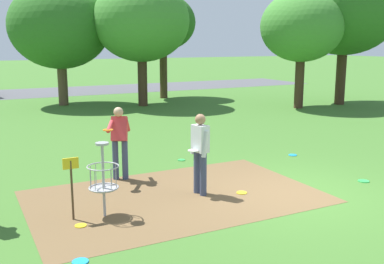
{
  "coord_description": "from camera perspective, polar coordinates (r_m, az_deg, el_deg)",
  "views": [
    {
      "loc": [
        -6.1,
        -7.1,
        3.14
      ],
      "look_at": [
        -1.15,
        2.51,
        1.0
      ],
      "focal_mm": 42.34,
      "sensor_mm": 36.0,
      "label": 1
    }
  ],
  "objects": [
    {
      "name": "ground_plane",
      "position": [
        9.88,
        12.83,
        -7.63
      ],
      "size": [
        160.0,
        160.0,
        0.0
      ],
      "primitive_type": "plane",
      "color": "#3D6B28"
    },
    {
      "name": "dirt_tee_pad",
      "position": [
        9.49,
        -2.07,
        -8.11
      ],
      "size": [
        5.89,
        3.76,
        0.01
      ],
      "primitive_type": "cube",
      "color": "brown",
      "rests_on": "ground"
    },
    {
      "name": "disc_golf_basket",
      "position": [
        8.38,
        -11.53,
        -5.59
      ],
      "size": [
        0.98,
        0.58,
        1.39
      ],
      "color": "#9E9EA3",
      "rests_on": "ground"
    },
    {
      "name": "player_foreground_watching",
      "position": [
        10.52,
        -9.13,
        -0.76
      ],
      "size": [
        0.88,
        0.89,
        1.71
      ],
      "color": "#384260",
      "rests_on": "ground"
    },
    {
      "name": "player_waiting_left",
      "position": [
        9.37,
        1.02,
        -2.21
      ],
      "size": [
        0.42,
        0.49,
        1.71
      ],
      "color": "#384260",
      "rests_on": "ground"
    },
    {
      "name": "frisbee_near_basket",
      "position": [
        8.27,
        -13.85,
        -11.38
      ],
      "size": [
        0.21,
        0.21,
        0.02
      ],
      "primitive_type": "cylinder",
      "color": "gold",
      "rests_on": "ground"
    },
    {
      "name": "frisbee_by_tee",
      "position": [
        9.74,
        6.28,
        -7.62
      ],
      "size": [
        0.23,
        0.23,
        0.02
      ],
      "primitive_type": "cylinder",
      "color": "gold",
      "rests_on": "ground"
    },
    {
      "name": "frisbee_mid_grass",
      "position": [
        12.3,
        -1.34,
        -3.54
      ],
      "size": [
        0.21,
        0.21,
        0.02
      ],
      "primitive_type": "cylinder",
      "color": "green",
      "rests_on": "ground"
    },
    {
      "name": "frisbee_far_left",
      "position": [
        7.04,
        -13.9,
        -15.58
      ],
      "size": [
        0.24,
        0.24,
        0.02
      ],
      "primitive_type": "cylinder",
      "color": "#1E93DB",
      "rests_on": "ground"
    },
    {
      "name": "frisbee_far_right",
      "position": [
        11.19,
        20.8,
        -5.79
      ],
      "size": [
        0.26,
        0.26,
        0.02
      ],
      "primitive_type": "cylinder",
      "color": "green",
      "rests_on": "ground"
    },
    {
      "name": "frisbee_scattered_a",
      "position": [
        13.14,
        12.56,
        -2.85
      ],
      "size": [
        0.23,
        0.23,
        0.02
      ],
      "primitive_type": "cylinder",
      "color": "#1E93DB",
      "rests_on": "ground"
    },
    {
      "name": "tree_near_left",
      "position": [
        22.86,
        -6.41,
        13.74
      ],
      "size": [
        4.72,
        4.72,
        6.2
      ],
      "color": "#422D1E",
      "rests_on": "ground"
    },
    {
      "name": "tree_near_right",
      "position": [
        22.51,
        13.67,
        12.75
      ],
      "size": [
        3.92,
        3.92,
        5.55
      ],
      "color": "#422D1E",
      "rests_on": "ground"
    },
    {
      "name": "tree_mid_left",
      "position": [
        26.03,
        -3.69,
        13.55
      ],
      "size": [
        3.66,
        3.66,
        5.8
      ],
      "color": "#4C3823",
      "rests_on": "ground"
    },
    {
      "name": "tree_mid_center",
      "position": [
        24.54,
        18.72,
        14.42
      ],
      "size": [
        5.34,
        5.34,
        7.04
      ],
      "color": "#422D1E",
      "rests_on": "ground"
    },
    {
      "name": "tree_mid_right",
      "position": [
        23.86,
        -16.34,
        12.65
      ],
      "size": [
        4.95,
        4.95,
        6.04
      ],
      "color": "brown",
      "rests_on": "ground"
    },
    {
      "name": "parking_lot_strip",
      "position": [
        30.86,
        -15.75,
        4.96
      ],
      "size": [
        36.0,
        6.0,
        0.01
      ],
      "primitive_type": "cube",
      "color": "#4C4C51",
      "rests_on": "ground"
    }
  ]
}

